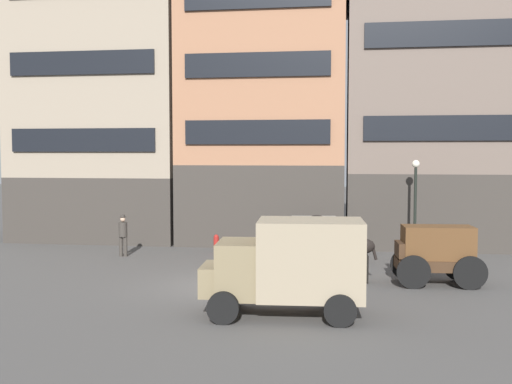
% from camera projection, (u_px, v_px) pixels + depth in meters
% --- Properties ---
extents(ground_plane, '(120.00, 120.00, 0.00)m').
position_uv_depth(ground_plane, '(220.00, 286.00, 19.78)').
color(ground_plane, '#4C4947').
extents(building_far_left, '(8.97, 6.30, 18.20)m').
position_uv_depth(building_far_left, '(105.00, 62.00, 30.93)').
color(building_far_left, '#38332D').
rests_on(building_far_left, ground_plane).
extents(building_center_left, '(8.42, 6.30, 13.44)m').
position_uv_depth(building_center_left, '(265.00, 106.00, 29.93)').
color(building_center_left, '#38332D').
rests_on(building_center_left, ground_plane).
extents(building_center_right, '(8.69, 6.30, 12.07)m').
position_uv_depth(building_center_right, '(433.00, 119.00, 28.83)').
color(building_center_right, '#38332D').
rests_on(building_center_right, ground_plane).
extents(cargo_wagon, '(2.98, 1.67, 1.98)m').
position_uv_depth(cargo_wagon, '(436.00, 251.00, 19.96)').
color(cargo_wagon, '#3D2819').
rests_on(cargo_wagon, ground_plane).
extents(draft_horse, '(2.35, 0.70, 2.30)m').
position_uv_depth(draft_horse, '(347.00, 245.00, 20.36)').
color(draft_horse, black).
rests_on(draft_horse, ground_plane).
extents(delivery_truck_near, '(4.44, 2.33, 2.62)m').
position_uv_depth(delivery_truck_near, '(289.00, 264.00, 16.12)').
color(delivery_truck_near, '#7A6B4C').
rests_on(delivery_truck_near, ground_plane).
extents(sedan_dark, '(3.85, 2.18, 1.83)m').
position_uv_depth(sedan_dark, '(312.00, 240.00, 23.99)').
color(sedan_dark, gray).
rests_on(sedan_dark, ground_plane).
extents(pedestrian_officer, '(0.51, 0.51, 1.79)m').
position_uv_depth(pedestrian_officer, '(123.00, 234.00, 25.45)').
color(pedestrian_officer, '#38332D').
rests_on(pedestrian_officer, ground_plane).
extents(streetlamp_curbside, '(0.32, 0.32, 4.12)m').
position_uv_depth(streetlamp_curbside, '(415.00, 194.00, 25.11)').
color(streetlamp_curbside, black).
rests_on(streetlamp_curbside, ground_plane).
extents(fire_hydrant_curbside, '(0.24, 0.24, 0.83)m').
position_uv_depth(fire_hydrant_curbside, '(216.00, 243.00, 26.33)').
color(fire_hydrant_curbside, maroon).
rests_on(fire_hydrant_curbside, ground_plane).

